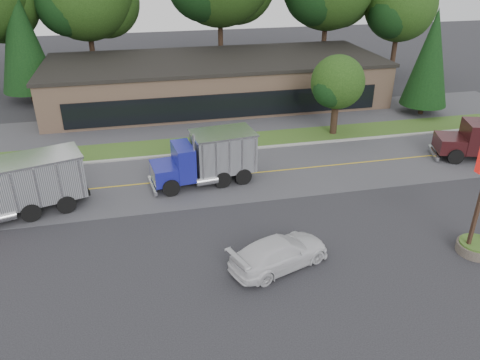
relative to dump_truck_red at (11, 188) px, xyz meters
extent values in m
plane|color=#36363B|center=(13.25, -6.58, -1.81)|extent=(140.00, 140.00, 0.00)
cube|color=#5A5A60|center=(13.25, 2.42, -1.81)|extent=(60.00, 8.00, 0.02)
cube|color=gold|center=(13.25, 2.42, -1.81)|extent=(60.00, 0.12, 0.01)
cube|color=#9E9E99|center=(13.25, 6.62, -1.81)|extent=(60.00, 0.30, 0.12)
cube|color=#3D6221|center=(13.25, 8.42, -1.81)|extent=(60.00, 3.40, 0.03)
cube|color=#5A5A60|center=(13.25, 13.42, -1.81)|extent=(60.00, 7.00, 0.02)
cube|color=tan|center=(15.25, 19.42, 0.19)|extent=(32.00, 12.00, 4.00)
cylinder|color=#6B6054|center=(23.75, -9.08, -1.56)|extent=(1.90, 1.90, 0.50)
cylinder|color=#3D6221|center=(23.75, -9.08, -1.26)|extent=(1.70, 1.70, 0.10)
cube|color=#332116|center=(23.25, -9.08, 0.79)|extent=(0.16, 0.16, 5.00)
cylinder|color=#382619|center=(3.25, 27.42, 0.85)|extent=(0.56, 0.56, 5.33)
sphere|color=#19350E|center=(5.07, 28.64, 6.87)|extent=(7.31, 7.31, 7.31)
sphere|color=black|center=(1.72, 26.51, 7.17)|extent=(6.70, 6.70, 6.70)
cylinder|color=#382619|center=(17.25, 27.42, 1.34)|extent=(0.56, 0.56, 6.29)
cylinder|color=#382619|center=(29.25, 26.42, 1.02)|extent=(0.56, 0.56, 5.66)
cylinder|color=#382619|center=(37.25, 24.42, 0.38)|extent=(0.56, 0.56, 4.38)
sphere|color=#19350E|center=(37.25, 24.42, 6.33)|extent=(8.01, 8.01, 8.01)
sphere|color=#19350E|center=(38.75, 25.43, 5.33)|extent=(6.01, 6.01, 6.01)
sphere|color=black|center=(35.99, 23.67, 5.58)|extent=(5.51, 5.51, 5.51)
cylinder|color=#382619|center=(-2.75, 23.42, -1.31)|extent=(0.44, 0.44, 1.00)
cone|color=black|center=(-2.75, 23.42, 4.70)|extent=(5.21, 5.21, 10.66)
cylinder|color=#382619|center=(33.25, 11.42, -1.31)|extent=(0.44, 0.44, 1.00)
cone|color=black|center=(33.25, 11.42, 3.38)|extent=(4.15, 4.15, 8.49)
cylinder|color=#382619|center=(23.25, 8.42, -0.64)|extent=(0.56, 0.56, 2.35)
sphere|color=#19350E|center=(23.25, 8.42, 2.55)|extent=(4.30, 4.30, 4.30)
sphere|color=#19350E|center=(24.05, 8.96, 2.02)|extent=(3.22, 3.22, 3.22)
sphere|color=black|center=(22.57, 8.02, 2.15)|extent=(2.95, 2.95, 2.95)
cube|color=black|center=(-0.26, -0.08, -1.24)|extent=(8.82, 3.49, 0.28)
cube|color=silver|center=(1.23, 0.36, 0.21)|extent=(5.81, 3.91, 2.50)
cube|color=silver|center=(1.23, 0.36, 1.51)|extent=(6.00, 4.10, 0.12)
cylinder|color=black|center=(1.27, 1.58, -1.24)|extent=(1.15, 0.65, 1.10)
cylinder|color=black|center=(1.93, -0.63, -1.24)|extent=(1.15, 0.65, 1.10)
cube|color=black|center=(11.56, 1.86, -1.24)|extent=(6.56, 1.78, 0.28)
cube|color=navy|center=(8.76, 1.51, -0.69)|extent=(1.82, 2.47, 1.10)
cube|color=navy|center=(10.02, 1.67, -0.09)|extent=(1.41, 2.52, 2.20)
cube|color=black|center=(9.53, 1.61, 0.31)|extent=(0.32, 2.09, 0.90)
cube|color=silver|center=(12.68, 1.99, 0.21)|extent=(4.15, 2.95, 2.50)
cube|color=silver|center=(12.68, 1.99, 1.51)|extent=(4.32, 3.12, 0.12)
cylinder|color=black|center=(8.76, 2.67, -1.24)|extent=(1.13, 0.48, 1.10)
cylinder|color=black|center=(9.04, 0.39, -1.24)|extent=(1.13, 0.48, 1.10)
cylinder|color=black|center=(12.82, 3.17, -1.24)|extent=(1.13, 0.48, 1.10)
cylinder|color=black|center=(13.10, 0.89, -1.24)|extent=(1.13, 0.48, 1.10)
cube|color=black|center=(29.62, 1.93, -0.69)|extent=(2.53, 2.79, 1.10)
cube|color=black|center=(31.09, 1.43, -0.09)|extent=(2.08, 2.72, 2.20)
cube|color=black|center=(30.51, 1.63, 0.31)|extent=(0.73, 2.01, 0.90)
cylinder|color=black|center=(30.15, 2.97, -1.24)|extent=(1.15, 0.68, 1.10)
cylinder|color=black|center=(29.41, 0.79, -1.24)|extent=(1.15, 0.68, 1.10)
imported|color=silver|center=(13.58, -7.95, -1.05)|extent=(5.63, 3.81, 1.52)
camera|label=1|loc=(7.62, -25.80, 12.34)|focal=35.00mm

